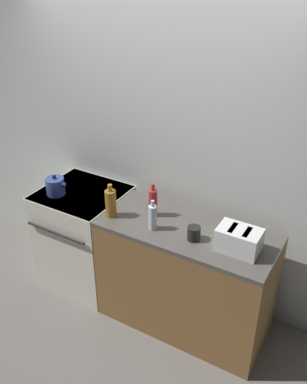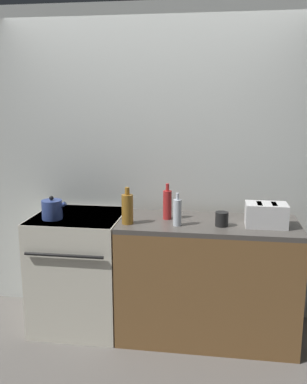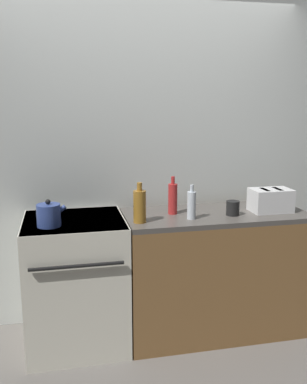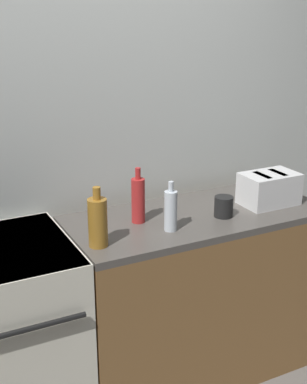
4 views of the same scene
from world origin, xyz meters
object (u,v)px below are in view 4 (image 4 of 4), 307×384
object	(u,v)px
stove	(1,339)
bottle_amber	(98,222)
bottle_clear	(171,210)
cup_black	(224,207)
toaster	(269,189)
bottle_red	(138,200)

from	to	relation	value
stove	bottle_amber	size ratio (longest dim) A/B	3.41
bottle_clear	cup_black	xyz separation A→B (m)	(0.32, 0.03, -0.05)
toaster	cup_black	world-z (taller)	toaster
bottle_clear	cup_black	world-z (taller)	bottle_clear
toaster	bottle_red	size ratio (longest dim) A/B	1.07
toaster	bottle_red	bearing A→B (deg)	173.14
stove	toaster	bearing A→B (deg)	-3.47
bottle_clear	bottle_amber	bearing A→B (deg)	-178.74
toaster	cup_black	distance (m)	0.32
bottle_amber	bottle_red	bearing A→B (deg)	31.53
bottle_red	bottle_clear	bearing A→B (deg)	-60.37
bottle_clear	bottle_red	distance (m)	0.19
toaster	bottle_clear	world-z (taller)	bottle_clear
stove	bottle_red	distance (m)	0.92
bottle_red	cup_black	bearing A→B (deg)	-17.46
stove	bottle_clear	bearing A→B (deg)	-11.32
toaster	bottle_red	xyz separation A→B (m)	(-0.73, 0.09, 0.03)
stove	cup_black	world-z (taller)	cup_black
stove	bottle_clear	xyz separation A→B (m)	(0.81, -0.16, 0.56)
bottle_red	cup_black	world-z (taller)	bottle_red
bottle_red	cup_black	size ratio (longest dim) A/B	2.64
toaster	bottle_clear	xyz separation A→B (m)	(-0.64, -0.07, 0.02)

